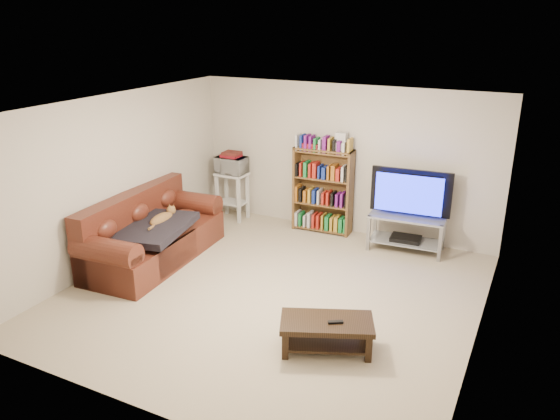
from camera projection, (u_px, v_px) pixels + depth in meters
The scene contains 19 objects.
floor at pixel (273, 293), 7.07m from camera, with size 5.00×5.00×0.00m, color #C0B08F.
ceiling at pixel (272, 107), 6.26m from camera, with size 5.00×5.00×0.00m, color white.
wall_back at pixel (344, 160), 8.77m from camera, with size 5.00×5.00×0.00m, color beige.
wall_front at pixel (136, 294), 4.56m from camera, with size 5.00×5.00×0.00m, color beige.
wall_left at pixel (116, 180), 7.72m from camera, with size 5.00×5.00×0.00m, color beige.
wall_right at pixel (488, 242), 5.62m from camera, with size 5.00×5.00×0.00m, color beige.
sofa at pixel (150, 237), 7.96m from camera, with size 1.15×2.37×0.99m.
blanket at pixel (153, 228), 7.67m from camera, with size 0.89×1.16×0.10m, color black.
cat at pixel (161, 219), 7.83m from camera, with size 0.25×0.63×0.19m, color brown, non-canonical shape.
coffee_table at pixel (327, 329), 5.80m from camera, with size 1.10×0.84×0.36m.
remote at pixel (336, 322), 5.71m from camera, with size 0.16×0.04×0.02m, color black.
tv_stand at pixel (407, 227), 8.24m from camera, with size 1.15×0.58×0.56m.
television at pixel (409, 194), 8.06m from camera, with size 1.20×0.16×0.69m, color black.
dvd_player at pixel (406, 238), 8.30m from camera, with size 0.45×0.31×0.06m, color black.
bookshelf at pixel (323, 189), 8.88m from camera, with size 0.98×0.34×1.40m.
shelf_clutter at pixel (330, 143), 8.59m from camera, with size 0.71×0.24×0.28m.
microwave_stand at pixel (232, 189), 9.48m from camera, with size 0.53×0.39×0.83m.
microwave at pixel (231, 165), 9.33m from camera, with size 0.51×0.35×0.28m, color silver.
game_boxes at pixel (231, 155), 9.28m from camera, with size 0.30×0.26×0.05m, color maroon.
Camera 1 is at (2.89, -5.59, 3.41)m, focal length 35.00 mm.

